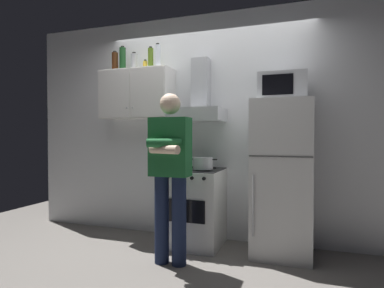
{
  "coord_description": "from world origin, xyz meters",
  "views": [
    {
      "loc": [
        1.12,
        -3.23,
        1.23
      ],
      "look_at": [
        0.0,
        0.0,
        1.15
      ],
      "focal_mm": 30.56,
      "sensor_mm": 36.0,
      "label": 1
    }
  ],
  "objects_px": {
    "cooking_pot": "(203,163)",
    "bottle_rum_dark": "(115,62)",
    "microwave": "(283,87)",
    "bottle_canister_steel": "(134,62)",
    "upper_cabinet": "(137,94)",
    "person_standing": "(170,171)",
    "stove_oven": "(195,207)",
    "bottle_vodka_clear": "(158,56)",
    "bottle_wine_green": "(123,59)",
    "range_hood": "(199,105)",
    "bottle_olive_oil": "(151,58)",
    "bottle_spice_jar": "(145,65)",
    "refrigerator": "(282,178)"
  },
  "relations": [
    {
      "from": "cooking_pot",
      "to": "bottle_rum_dark",
      "type": "relative_size",
      "value": 1.2
    },
    {
      "from": "microwave",
      "to": "bottle_canister_steel",
      "type": "distance_m",
      "value": 1.83
    },
    {
      "from": "upper_cabinet",
      "to": "bottle_canister_steel",
      "type": "distance_m",
      "value": 0.4
    },
    {
      "from": "person_standing",
      "to": "bottle_rum_dark",
      "type": "bearing_deg",
      "value": 145.24
    },
    {
      "from": "upper_cabinet",
      "to": "cooking_pot",
      "type": "xyz_separation_m",
      "value": [
        0.93,
        -0.24,
        -0.81
      ]
    },
    {
      "from": "stove_oven",
      "to": "bottle_vodka_clear",
      "type": "xyz_separation_m",
      "value": [
        -0.52,
        0.12,
        1.76
      ]
    },
    {
      "from": "bottle_wine_green",
      "to": "bottle_canister_steel",
      "type": "bearing_deg",
      "value": -4.7
    },
    {
      "from": "upper_cabinet",
      "to": "bottle_rum_dark",
      "type": "distance_m",
      "value": 0.53
    },
    {
      "from": "range_hood",
      "to": "bottle_olive_oil",
      "type": "bearing_deg",
      "value": 179.48
    },
    {
      "from": "bottle_vodka_clear",
      "to": "bottle_spice_jar",
      "type": "bearing_deg",
      "value": 172.28
    },
    {
      "from": "bottle_wine_green",
      "to": "bottle_rum_dark",
      "type": "height_order",
      "value": "bottle_wine_green"
    },
    {
      "from": "range_hood",
      "to": "bottle_olive_oil",
      "type": "height_order",
      "value": "bottle_olive_oil"
    },
    {
      "from": "upper_cabinet",
      "to": "cooking_pot",
      "type": "relative_size",
      "value": 2.86
    },
    {
      "from": "upper_cabinet",
      "to": "refrigerator",
      "type": "bearing_deg",
      "value": -4.07
    },
    {
      "from": "cooking_pot",
      "to": "bottle_rum_dark",
      "type": "distance_m",
      "value": 1.78
    },
    {
      "from": "bottle_wine_green",
      "to": "bottle_vodka_clear",
      "type": "distance_m",
      "value": 0.48
    },
    {
      "from": "upper_cabinet",
      "to": "bottle_wine_green",
      "type": "relative_size",
      "value": 2.9
    },
    {
      "from": "refrigerator",
      "to": "bottle_vodka_clear",
      "type": "distance_m",
      "value": 2.03
    },
    {
      "from": "stove_oven",
      "to": "bottle_olive_oil",
      "type": "height_order",
      "value": "bottle_olive_oil"
    },
    {
      "from": "refrigerator",
      "to": "microwave",
      "type": "height_order",
      "value": "microwave"
    },
    {
      "from": "bottle_vodka_clear",
      "to": "person_standing",
      "type": "bearing_deg",
      "value": -57.36
    },
    {
      "from": "cooking_pot",
      "to": "range_hood",
      "type": "bearing_deg",
      "value": 117.88
    },
    {
      "from": "refrigerator",
      "to": "bottle_rum_dark",
      "type": "xyz_separation_m",
      "value": [
        -2.07,
        0.14,
        1.37
      ]
    },
    {
      "from": "bottle_vodka_clear",
      "to": "bottle_rum_dark",
      "type": "bearing_deg",
      "value": 178.92
    },
    {
      "from": "range_hood",
      "to": "bottle_olive_oil",
      "type": "xyz_separation_m",
      "value": [
        -0.62,
        0.01,
        0.58
      ]
    },
    {
      "from": "bottle_spice_jar",
      "to": "range_hood",
      "type": "bearing_deg",
      "value": -1.85
    },
    {
      "from": "range_hood",
      "to": "bottle_olive_oil",
      "type": "distance_m",
      "value": 0.85
    },
    {
      "from": "refrigerator",
      "to": "cooking_pot",
      "type": "bearing_deg",
      "value": -171.68
    },
    {
      "from": "range_hood",
      "to": "person_standing",
      "type": "bearing_deg",
      "value": -93.91
    },
    {
      "from": "refrigerator",
      "to": "cooking_pot",
      "type": "relative_size",
      "value": 5.08
    },
    {
      "from": "range_hood",
      "to": "bottle_wine_green",
      "type": "relative_size",
      "value": 2.42
    },
    {
      "from": "range_hood",
      "to": "cooking_pot",
      "type": "bearing_deg",
      "value": -62.12
    },
    {
      "from": "range_hood",
      "to": "refrigerator",
      "type": "distance_m",
      "value": 1.25
    },
    {
      "from": "upper_cabinet",
      "to": "bottle_wine_green",
      "type": "bearing_deg",
      "value": -179.75
    },
    {
      "from": "stove_oven",
      "to": "bottle_spice_jar",
      "type": "xyz_separation_m",
      "value": [
        -0.7,
        0.15,
        1.67
      ]
    },
    {
      "from": "range_hood",
      "to": "bottle_canister_steel",
      "type": "distance_m",
      "value": 1.0
    },
    {
      "from": "upper_cabinet",
      "to": "microwave",
      "type": "bearing_deg",
      "value": -3.48
    },
    {
      "from": "cooking_pot",
      "to": "microwave",
      "type": "bearing_deg",
      "value": 9.57
    },
    {
      "from": "bottle_vodka_clear",
      "to": "upper_cabinet",
      "type": "bearing_deg",
      "value": 179.87
    },
    {
      "from": "bottle_canister_steel",
      "to": "bottle_spice_jar",
      "type": "bearing_deg",
      "value": 16.3
    },
    {
      "from": "bottle_olive_oil",
      "to": "bottle_vodka_clear",
      "type": "relative_size",
      "value": 0.9
    },
    {
      "from": "stove_oven",
      "to": "bottle_canister_steel",
      "type": "bearing_deg",
      "value": 172.42
    },
    {
      "from": "bottle_rum_dark",
      "to": "bottle_canister_steel",
      "type": "bearing_deg",
      "value": -5.08
    },
    {
      "from": "stove_oven",
      "to": "bottle_olive_oil",
      "type": "distance_m",
      "value": 1.86
    },
    {
      "from": "cooking_pot",
      "to": "bottle_canister_steel",
      "type": "height_order",
      "value": "bottle_canister_steel"
    },
    {
      "from": "bottle_olive_oil",
      "to": "upper_cabinet",
      "type": "bearing_deg",
      "value": -177.86
    },
    {
      "from": "bottle_spice_jar",
      "to": "bottle_rum_dark",
      "type": "distance_m",
      "value": 0.43
    },
    {
      "from": "cooking_pot",
      "to": "person_standing",
      "type": "bearing_deg",
      "value": -110.3
    },
    {
      "from": "upper_cabinet",
      "to": "person_standing",
      "type": "bearing_deg",
      "value": -44.26
    },
    {
      "from": "cooking_pot",
      "to": "bottle_spice_jar",
      "type": "height_order",
      "value": "bottle_spice_jar"
    }
  ]
}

